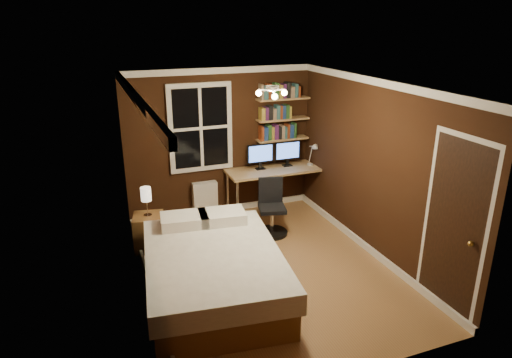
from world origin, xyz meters
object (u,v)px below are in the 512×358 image
object	(u,v)px
desk_lamp	(313,154)
office_chair	(272,214)
bed	(213,271)
desk	(275,172)
radiator	(205,200)
monitor_right	(287,154)
bedside_lamp	(147,202)
monitor_left	(260,157)
nightstand	(149,232)

from	to	relation	value
desk_lamp	office_chair	size ratio (longest dim) A/B	0.49
bed	desk	xyz separation A→B (m)	(1.71, 2.08, 0.41)
radiator	monitor_right	size ratio (longest dim) A/B	1.32
bedside_lamp	desk	world-z (taller)	bedside_lamp
radiator	desk_lamp	distance (m)	2.02
bed	office_chair	size ratio (longest dim) A/B	2.66
desk	monitor_left	size ratio (longest dim) A/B	3.55
radiator	monitor_left	world-z (taller)	monitor_left
bed	desk_lamp	bearing A→B (deg)	46.94
bedside_lamp	monitor_right	bearing A→B (deg)	15.19
bed	nightstand	distance (m)	1.58
radiator	desk	world-z (taller)	desk
desk_lamp	nightstand	bearing A→B (deg)	-170.15
monitor_left	desk_lamp	world-z (taller)	monitor_left
bed	nightstand	size ratio (longest dim) A/B	4.46
monitor_left	desk	bearing A→B (deg)	-19.28
bedside_lamp	monitor_left	distance (m)	2.16
monitor_left	monitor_right	world-z (taller)	same
bed	bedside_lamp	bearing A→B (deg)	117.66
monitor_left	office_chair	xyz separation A→B (m)	(-0.14, -0.85, -0.69)
bed	desk	distance (m)	2.73
desk_lamp	radiator	bearing A→B (deg)	170.39
bed	nightstand	xyz separation A→B (m)	(-0.56, 1.48, -0.05)
bedside_lamp	desk_lamp	xyz separation A→B (m)	(2.93, 0.51, 0.26)
radiator	monitor_right	world-z (taller)	monitor_right
radiator	desk	size ratio (longest dim) A/B	0.37
bed	office_chair	world-z (taller)	office_chair
desk	monitor_right	world-z (taller)	monitor_right
nightstand	monitor_left	distance (m)	2.27
radiator	desk_lamp	size ratio (longest dim) A/B	1.42
nightstand	desk_lamp	bearing A→B (deg)	21.65
bed	desk_lamp	size ratio (longest dim) A/B	5.41
monitor_left	office_chair	size ratio (longest dim) A/B	0.53
monitor_left	office_chair	bearing A→B (deg)	-99.43
monitor_left	desk_lamp	xyz separation A→B (m)	(0.91, -0.18, -0.00)
office_chair	radiator	bearing A→B (deg)	143.22
office_chair	monitor_left	bearing A→B (deg)	94.33
monitor_left	monitor_right	distance (m)	0.51
bed	radiator	distance (m)	2.36
bedside_lamp	desk_lamp	distance (m)	2.99
bedside_lamp	office_chair	xyz separation A→B (m)	(1.88, -0.17, -0.42)
desk	monitor_left	xyz separation A→B (m)	(-0.24, 0.08, 0.28)
desk	office_chair	bearing A→B (deg)	-116.33
bedside_lamp	monitor_left	xyz separation A→B (m)	(2.03, 0.69, 0.26)
desk	desk_lamp	size ratio (longest dim) A/B	3.80
nightstand	monitor_left	xyz separation A→B (m)	(2.03, 0.69, 0.75)
radiator	desk	distance (m)	1.29
bed	bedside_lamp	xyz separation A→B (m)	(-0.56, 1.48, 0.43)
bed	radiator	size ratio (longest dim) A/B	3.82
monitor_right	bed	bearing A→B (deg)	-132.31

